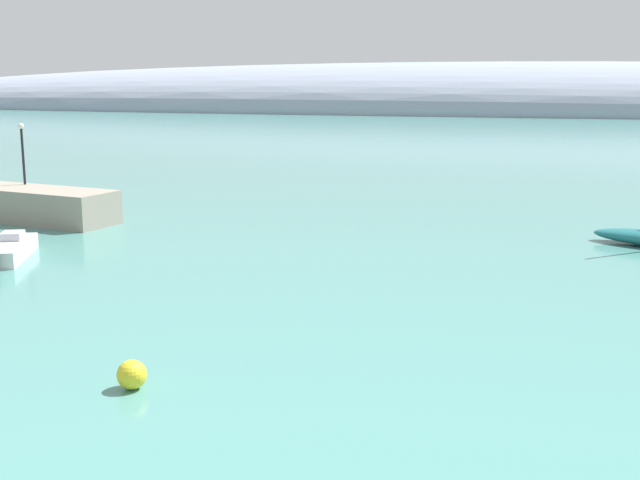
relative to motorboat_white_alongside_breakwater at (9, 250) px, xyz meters
The scene contains 4 objects.
distant_ridge 176.67m from the motorboat_white_alongside_breakwater, 85.53° to the left, with size 396.52×55.46×24.54m, color #8E99AD.
motorboat_white_alongside_breakwater is the anchor object (origin of this frame).
mooring_buoy_yellow 20.21m from the motorboat_white_alongside_breakwater, 44.61° to the right, with size 0.88×0.88×0.88m, color yellow.
harbor_lamp_post 13.67m from the motorboat_white_alongside_breakwater, 121.12° to the left, with size 0.36×0.36×3.92m.
Camera 1 is at (8.42, -9.38, 8.98)m, focal length 46.41 mm.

